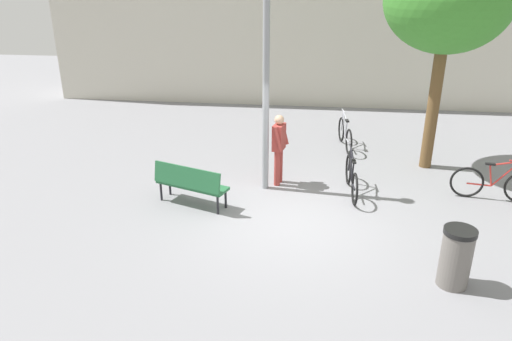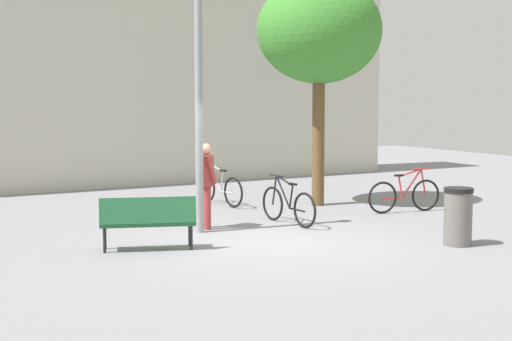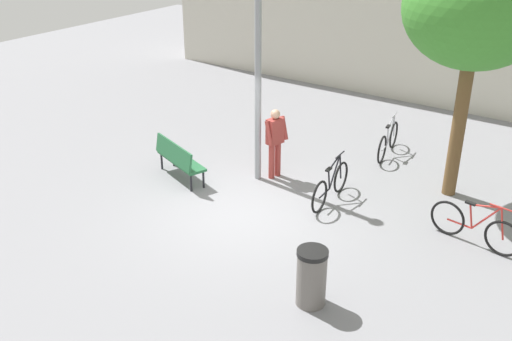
{
  "view_description": "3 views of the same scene",
  "coord_description": "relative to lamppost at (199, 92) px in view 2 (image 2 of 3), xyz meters",
  "views": [
    {
      "loc": [
        0.31,
        -8.77,
        4.74
      ],
      "look_at": [
        -0.84,
        0.64,
        0.77
      ],
      "focal_mm": 34.31,
      "sensor_mm": 36.0,
      "label": 1
    },
    {
      "loc": [
        -6.94,
        -11.64,
        2.67
      ],
      "look_at": [
        0.43,
        1.33,
        1.14
      ],
      "focal_mm": 54.1,
      "sensor_mm": 36.0,
      "label": 2
    },
    {
      "loc": [
        6.41,
        -8.82,
        6.12
      ],
      "look_at": [
        -0.17,
        0.59,
        0.68
      ],
      "focal_mm": 41.6,
      "sensor_mm": 36.0,
      "label": 3
    }
  ],
  "objects": [
    {
      "name": "plaza_tree",
      "position": [
        3.93,
        1.8,
        1.39
      ],
      "size": [
        2.89,
        2.89,
        5.3
      ],
      "color": "brown",
      "rests_on": "ground_plane"
    },
    {
      "name": "trash_bin",
      "position": [
        3.37,
        -3.34,
        -2.15
      ],
      "size": [
        0.51,
        0.51,
        1.01
      ],
      "color": "#66605B",
      "rests_on": "ground_plane"
    },
    {
      "name": "person_by_lamppost",
      "position": [
        0.28,
        0.29,
        -1.69
      ],
      "size": [
        0.38,
        0.63,
        1.67
      ],
      "color": "#9E3833",
      "rests_on": "ground_plane"
    },
    {
      "name": "bicycle_black",
      "position": [
        1.94,
        -0.05,
        -2.27
      ],
      "size": [
        0.17,
        1.81,
        0.97
      ],
      "color": "black",
      "rests_on": "ground_plane"
    },
    {
      "name": "ground_plane",
      "position": [
        0.73,
        -1.47,
        -2.66
      ],
      "size": [
        36.0,
        36.0,
        0.0
      ],
      "primitive_type": "plane",
      "color": "gray"
    },
    {
      "name": "bicycle_silver",
      "position": [
        1.94,
        3.0,
        -2.27
      ],
      "size": [
        0.31,
        1.8,
        0.97
      ],
      "color": "black",
      "rests_on": "ground_plane"
    },
    {
      "name": "lamppost",
      "position": [
        0.0,
        0.0,
        0.0
      ],
      "size": [
        0.28,
        0.28,
        4.72
      ],
      "color": "gray",
      "rests_on": "ground_plane"
    },
    {
      "name": "park_bench",
      "position": [
        -1.48,
        -1.1,
        -2.11
      ],
      "size": [
        1.67,
        0.99,
        0.92
      ],
      "color": "#236038",
      "rests_on": "ground_plane"
    },
    {
      "name": "building_facade",
      "position": [
        0.73,
        8.29,
        0.54
      ],
      "size": [
        18.7,
        2.0,
        6.4
      ],
      "primitive_type": "cube",
      "color": "beige",
      "rests_on": "ground_plane"
    },
    {
      "name": "bicycle_red",
      "position": [
        5.01,
        -0.03,
        -2.27
      ],
      "size": [
        1.8,
        0.33,
        0.97
      ],
      "color": "black",
      "rests_on": "ground_plane"
    }
  ]
}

